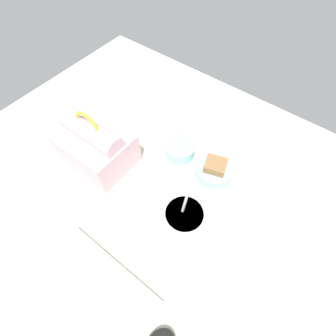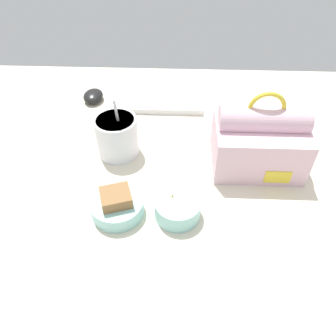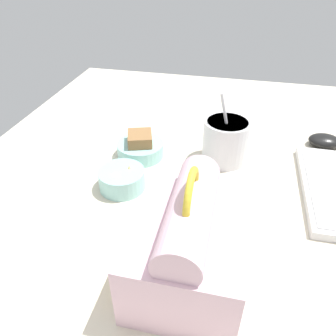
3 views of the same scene
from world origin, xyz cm
name	(u,v)px [view 2 (image 2 of 3)]	position (x,y,z in cm)	size (l,w,h in cm)	color
desk_surface	(162,172)	(0.00, 0.00, 1.00)	(140.00, 110.00, 2.00)	beige
keyboard	(155,102)	(-3.96, 30.15, 3.02)	(30.58, 11.44, 2.10)	silver
lunch_bag	(259,141)	(23.78, 3.58, 9.35)	(21.87, 16.89, 20.87)	beige
soup_cup	(117,136)	(-11.92, 6.56, 7.49)	(10.94, 10.94, 17.59)	silver
bento_bowl_sandwich	(117,205)	(-9.05, -14.12, 4.36)	(11.67, 11.67, 6.32)	#93D1CC
bento_bowl_snacks	(177,208)	(4.24, -14.28, 4.34)	(10.12, 10.12, 5.26)	#93D1CC
computer_mouse	(93,96)	(-24.01, 31.87, 3.65)	(6.24, 8.09, 3.29)	black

